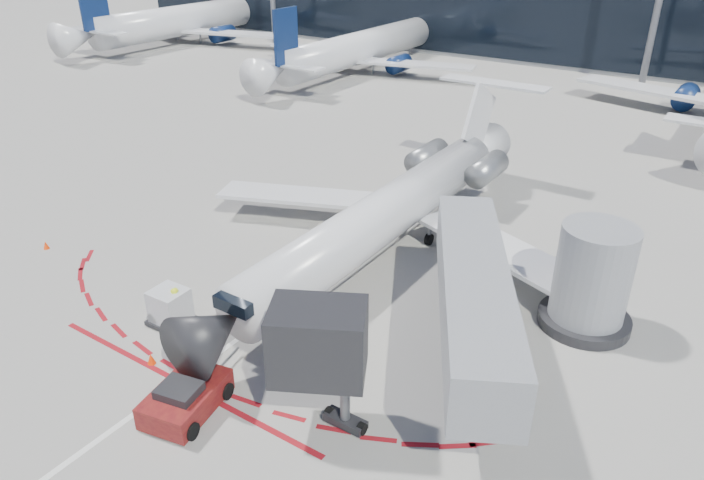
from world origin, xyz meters
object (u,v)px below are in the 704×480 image
Objects in this scene: pushback_tug at (186,398)px; uld_container at (170,308)px; ramp_worker at (177,306)px; regional_jet at (395,207)px.

pushback_tug is 2.78× the size of uld_container.
ramp_worker is 0.35m from uld_container.
ramp_worker is at bearing 24.89° from uld_container.
pushback_tug is 2.75× the size of ramp_worker.
uld_container is (-4.69, 3.50, 0.27)m from pushback_tug.
ramp_worker is (-4.39, 3.65, 0.37)m from pushback_tug.
regional_jet is 15.48m from pushback_tug.
ramp_worker is at bearing -109.52° from regional_jet.
regional_jet reaches higher than uld_container.
ramp_worker reaches higher than pushback_tug.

